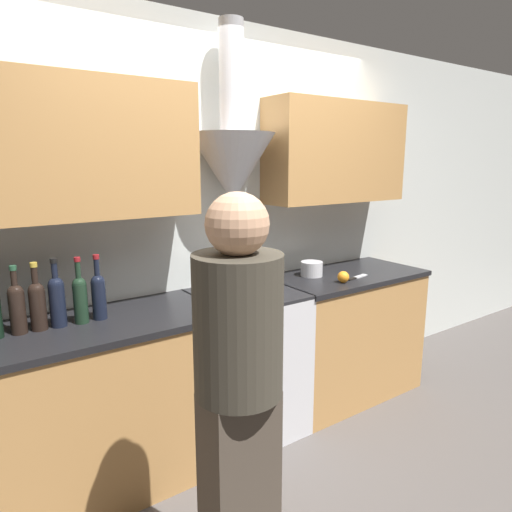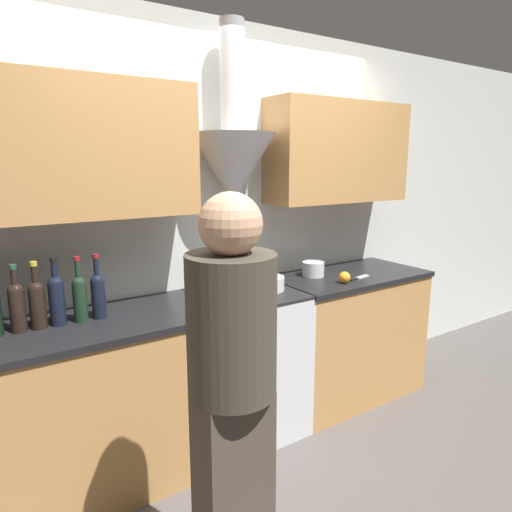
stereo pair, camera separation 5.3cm
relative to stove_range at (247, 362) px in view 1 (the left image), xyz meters
The scene contains 16 objects.
ground_plane 0.57m from the stove_range, 90.00° to the right, with size 12.00×12.00×0.00m, color #4C4744.
wall_back 1.04m from the stove_range, 105.14° to the left, with size 8.40×0.53×2.60m.
counter_left 1.07m from the stove_range, behind, with size 1.55×0.62×0.94m.
counter_right 0.88m from the stove_range, ahead, with size 1.16×0.62×0.94m.
stove_range is the anchor object (origin of this frame).
wine_bottle_5 1.40m from the stove_range, behind, with size 0.07×0.07×0.33m.
wine_bottle_6 1.32m from the stove_range, behind, with size 0.08×0.08×0.33m.
wine_bottle_7 1.25m from the stove_range, behind, with size 0.08×0.08×0.34m.
wine_bottle_8 1.15m from the stove_range, behind, with size 0.07×0.07×0.34m.
wine_bottle_9 1.08m from the stove_range, behind, with size 0.07×0.07×0.34m.
stock_pot 0.56m from the stove_range, behind, with size 0.25×0.25×0.15m.
mixing_bowl 0.53m from the stove_range, 11.66° to the right, with size 0.21×0.21×0.09m.
orange_fruit 0.85m from the stove_range, 14.88° to the right, with size 0.08×0.08×0.08m.
saucepan 0.81m from the stove_range, ahead, with size 0.16×0.16×0.10m.
chefs_knife 0.97m from the stove_range, ahead, with size 0.21×0.07×0.01m.
person_foreground_left 1.31m from the stove_range, 125.05° to the right, with size 0.32×0.32×1.64m.
Camera 1 is at (-1.52, -1.97, 1.74)m, focal length 32.00 mm.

